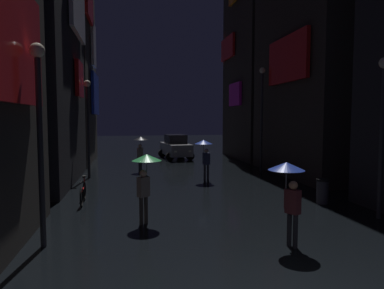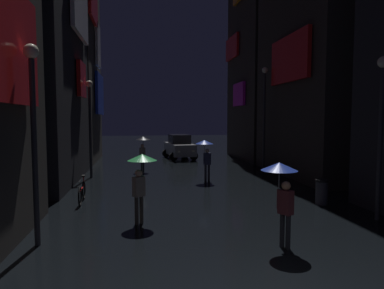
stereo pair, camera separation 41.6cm
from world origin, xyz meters
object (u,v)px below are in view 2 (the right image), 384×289
Objects in this scene: pedestrian_foreground_left_blue at (281,181)px; streetlamp_right_near at (381,118)px; streetlamp_left_far at (90,117)px; trash_bin at (322,192)px; pedestrian_midstreet_left_blue at (205,149)px; car_distant at (179,147)px; streetlamp_right_far at (264,108)px; bicycle_parked_at_storefront at (82,192)px; pedestrian_near_crossing_black at (143,144)px; pedestrian_foreground_right_green at (141,169)px; streetlamp_left_near at (33,120)px.

pedestrian_foreground_left_blue is 0.41× the size of streetlamp_right_near.
streetlamp_left_far reaches higher than trash_bin.
pedestrian_midstreet_left_blue is 0.49× the size of car_distant.
streetlamp_right_near is 5.49× the size of trash_bin.
trash_bin is (-0.70, -7.85, -3.37)m from streetlamp_right_far.
car_distant is 0.84× the size of streetlamp_right_near.
bicycle_parked_at_storefront is 11.91m from streetlamp_right_far.
pedestrian_near_crossing_black and pedestrian_foreground_left_blue have the same top height.
pedestrian_foreground_right_green is at bearing -116.74° from pedestrian_midstreet_left_blue.
streetlamp_right_far reaches higher than streetlamp_right_near.
streetlamp_right_far is (7.38, 9.10, 2.17)m from pedestrian_foreground_right_green.
car_distant is at bearing 53.88° from streetlamp_left_far.
streetlamp_right_near is (7.38, -0.86, 1.56)m from pedestrian_foreground_right_green.
streetlamp_right_far is (3.97, 11.64, 2.17)m from pedestrian_foreground_left_blue.
bicycle_parked_at_storefront is 0.42× the size of car_distant.
bicycle_parked_at_storefront is (-2.22, 2.95, -1.28)m from pedestrian_foreground_right_green.
pedestrian_foreground_left_blue is 5.14m from trash_bin.
streetlamp_right_near is (4.19, -17.48, 2.30)m from car_distant.
pedestrian_midstreet_left_blue reaches higher than trash_bin.
trash_bin is (6.68, 1.25, -1.20)m from pedestrian_foreground_right_green.
pedestrian_foreground_right_green is at bearing -91.13° from pedestrian_near_crossing_black.
pedestrian_midstreet_left_blue is 1.16× the size of bicycle_parked_at_storefront.
streetlamp_left_near is 0.80× the size of streetlamp_right_far.
pedestrian_midstreet_left_blue is 0.40× the size of streetlamp_left_far.
pedestrian_foreground_left_blue is at bearing -9.91° from streetlamp_left_near.
streetlamp_right_near reaches higher than pedestrian_midstreet_left_blue.
pedestrian_midstreet_left_blue is at bearing -89.41° from car_distant.
trash_bin is at bearing 108.35° from streetlamp_right_near.
pedestrian_foreground_right_green is 0.41× the size of streetlamp_right_near.
car_distant is 0.69× the size of streetlamp_right_far.
bicycle_parked_at_storefront is at bearing -147.06° from pedestrian_midstreet_left_blue.
bicycle_parked_at_storefront is 14.71m from car_distant.
pedestrian_midstreet_left_blue is 10.07m from streetlamp_left_near.
streetlamp_right_near is at bearing -6.69° from pedestrian_foreground_right_green.
pedestrian_near_crossing_black and pedestrian_midstreet_left_blue have the same top height.
streetlamp_right_far reaches higher than pedestrian_foreground_right_green.
pedestrian_near_crossing_black is at bearing 76.56° from streetlamp_left_near.
streetlamp_left_far reaches higher than streetlamp_left_near.
pedestrian_foreground_left_blue reaches higher than car_distant.
car_distant is 15.77m from trash_bin.
streetlamp_right_far is 6.70× the size of trash_bin.
pedestrian_near_crossing_black is 12.26m from streetlamp_left_near.
pedestrian_foreground_right_green is at bearing -169.43° from trash_bin.
streetlamp_left_far reaches higher than pedestrian_near_crossing_black.
bicycle_parked_at_storefront is 9.06m from trash_bin.
pedestrian_foreground_right_green is at bearing 29.51° from streetlamp_left_near.
pedestrian_foreground_left_blue is at bearing -36.72° from pedestrian_foreground_right_green.
pedestrian_foreground_left_blue is 1.16× the size of bicycle_parked_at_storefront.
streetlamp_right_far is at bearing 32.63° from bicycle_parked_at_storefront.
streetlamp_left_far is at bearing -149.19° from pedestrian_near_crossing_black.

